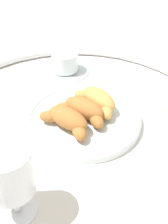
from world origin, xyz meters
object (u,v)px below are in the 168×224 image
(croissant_small, at_px, (83,109))
(sugar_packet, at_px, (154,105))
(pastry_plate, at_px, (84,119))
(coffee_cup_near, at_px, (65,64))
(croissant_large, at_px, (98,100))
(croissant_extra, at_px, (67,120))
(juice_glass_left, at_px, (9,175))

(croissant_small, height_order, sugar_packet, croissant_small)
(pastry_plate, distance_m, coffee_cup_near, 0.24)
(croissant_large, distance_m, sugar_packet, 0.15)
(coffee_cup_near, xyz_separation_m, sugar_packet, (-0.28, 0.00, -0.02))
(croissant_extra, bearing_deg, croissant_large, -97.39)
(pastry_plate, distance_m, sugar_packet, 0.18)
(pastry_plate, bearing_deg, croissant_large, -97.24)
(coffee_cup_near, bearing_deg, pastry_plate, 139.37)
(sugar_packet, bearing_deg, juice_glass_left, 100.98)
(croissant_extra, bearing_deg, juice_glass_left, 104.52)
(croissant_small, distance_m, juice_glass_left, 0.26)
(croissant_small, relative_size, croissant_extra, 1.00)
(pastry_plate, xyz_separation_m, croissant_small, (-0.00, 0.00, 0.03))
(croissant_large, xyz_separation_m, coffee_cup_near, (0.19, -0.11, -0.01))
(croissant_extra, height_order, juice_glass_left, juice_glass_left)
(croissant_small, bearing_deg, croissant_large, -96.72)
(coffee_cup_near, bearing_deg, juice_glass_left, 118.87)
(croissant_large, height_order, juice_glass_left, juice_glass_left)
(croissant_large, bearing_deg, croissant_small, 83.28)
(croissant_small, distance_m, coffee_cup_near, 0.24)
(croissant_extra, distance_m, juice_glass_left, 0.21)
(croissant_large, distance_m, croissant_extra, 0.10)
(croissant_small, xyz_separation_m, juice_glass_left, (-0.04, 0.25, 0.05))
(pastry_plate, height_order, croissant_extra, croissant_extra)
(juice_glass_left, relative_size, sugar_packet, 2.80)
(pastry_plate, relative_size, croissant_small, 1.91)
(croissant_large, relative_size, croissant_small, 0.96)
(juice_glass_left, height_order, sugar_packet, juice_glass_left)
(croissant_extra, relative_size, coffee_cup_near, 1.01)
(pastry_plate, bearing_deg, croissant_extra, 82.49)
(sugar_packet, bearing_deg, croissant_extra, 80.72)
(pastry_plate, relative_size, coffee_cup_near, 1.93)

